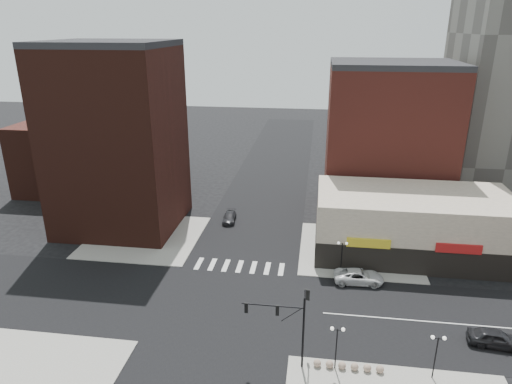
# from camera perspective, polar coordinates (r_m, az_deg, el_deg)

# --- Properties ---
(ground) EXTENTS (240.00, 240.00, 0.00)m
(ground) POSITION_cam_1_polar(r_m,az_deg,el_deg) (49.44, -3.63, -13.94)
(ground) COLOR black
(ground) RESTS_ON ground
(road_ew) EXTENTS (200.00, 14.00, 0.02)m
(road_ew) POSITION_cam_1_polar(r_m,az_deg,el_deg) (49.43, -3.63, -13.93)
(road_ew) COLOR black
(road_ew) RESTS_ON ground
(road_ns) EXTENTS (14.00, 200.00, 0.02)m
(road_ns) POSITION_cam_1_polar(r_m,az_deg,el_deg) (49.43, -3.63, -13.93)
(road_ns) COLOR black
(road_ns) RESTS_ON ground
(sidewalk_nw) EXTENTS (15.00, 15.00, 0.12)m
(sidewalk_nw) POSITION_cam_1_polar(r_m,az_deg,el_deg) (65.37, -13.67, -5.43)
(sidewalk_nw) COLOR gray
(sidewalk_nw) RESTS_ON ground
(sidewalk_ne) EXTENTS (15.00, 15.00, 0.12)m
(sidewalk_ne) POSITION_cam_1_polar(r_m,az_deg,el_deg) (61.40, 12.64, -7.09)
(sidewalk_ne) COLOR gray
(sidewalk_ne) RESTS_ON ground
(building_nw) EXTENTS (16.00, 15.00, 25.00)m
(building_nw) POSITION_cam_1_polar(r_m,az_deg,el_deg) (66.48, -16.96, 6.11)
(building_nw) COLOR #381911
(building_nw) RESTS_ON ground
(building_nw_low) EXTENTS (20.00, 18.00, 12.00)m
(building_nw_low) POSITION_cam_1_polar(r_m,az_deg,el_deg) (87.19, -20.19, 4.55)
(building_nw_low) COLOR #381911
(building_nw_low) RESTS_ON ground
(building_ne_midrise) EXTENTS (18.00, 15.00, 22.00)m
(building_ne_midrise) POSITION_cam_1_polar(r_m,az_deg,el_deg) (72.22, 16.07, 6.05)
(building_ne_midrise) COLOR maroon
(building_ne_midrise) RESTS_ON ground
(building_ne_row) EXTENTS (24.20, 12.20, 8.00)m
(building_ne_row) POSITION_cam_1_polar(r_m,az_deg,el_deg) (61.42, 18.90, -4.37)
(building_ne_row) COLOR beige
(building_ne_row) RESTS_ON ground
(traffic_signal) EXTENTS (5.59, 3.09, 7.77)m
(traffic_signal) POSITION_cam_1_polar(r_m,az_deg,el_deg) (39.44, 4.58, -15.12)
(traffic_signal) COLOR black
(traffic_signal) RESTS_ON ground
(street_lamp_se_a) EXTENTS (1.22, 0.32, 4.16)m
(street_lamp_se_a) POSITION_cam_1_polar(r_m,az_deg,el_deg) (40.33, 10.09, -17.45)
(street_lamp_se_a) COLOR black
(street_lamp_se_a) RESTS_ON sidewalk_se
(street_lamp_se_b) EXTENTS (1.22, 0.32, 4.16)m
(street_lamp_se_b) POSITION_cam_1_polar(r_m,az_deg,el_deg) (41.57, 21.71, -17.47)
(street_lamp_se_b) COLOR black
(street_lamp_se_b) RESTS_ON sidewalk_se
(street_lamp_ne) EXTENTS (1.22, 0.32, 4.16)m
(street_lamp_ne) POSITION_cam_1_polar(r_m,az_deg,el_deg) (53.96, 10.71, -7.09)
(street_lamp_ne) COLOR black
(street_lamp_ne) RESTS_ON sidewalk_ne
(bollard_row) EXTENTS (5.91, 0.66, 0.66)m
(bollard_row) POSITION_cam_1_polar(r_m,az_deg,el_deg) (42.19, 11.47, -20.55)
(bollard_row) COLOR #866A5C
(bollard_row) RESTS_ON sidewalk_se
(white_suv) EXTENTS (5.72, 2.85, 1.56)m
(white_suv) POSITION_cam_1_polar(r_m,az_deg,el_deg) (54.00, 12.71, -10.26)
(white_suv) COLOR silver
(white_suv) RESTS_ON ground
(dark_sedan_east) EXTENTS (5.02, 2.47, 1.65)m
(dark_sedan_east) POSITION_cam_1_polar(r_m,az_deg,el_deg) (48.87, 27.77, -15.85)
(dark_sedan_east) COLOR black
(dark_sedan_east) RESTS_ON ground
(dark_sedan_north) EXTENTS (2.09, 4.50, 1.27)m
(dark_sedan_north) POSITION_cam_1_polar(r_m,az_deg,el_deg) (68.22, -3.34, -3.20)
(dark_sedan_north) COLOR black
(dark_sedan_north) RESTS_ON ground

